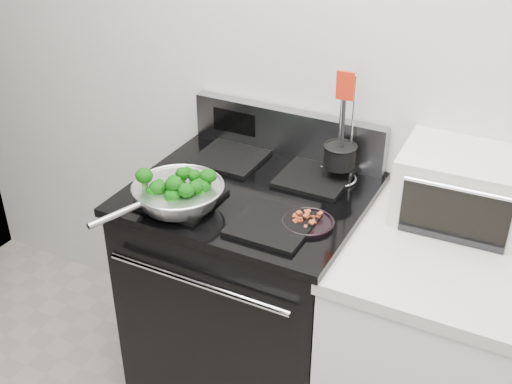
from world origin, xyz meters
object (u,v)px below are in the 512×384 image
Objects in this scene: skillet at (177,193)px; utensil_holder at (339,162)px; gas_range at (251,294)px; toaster_oven at (463,187)px; bacon_plate at (308,220)px.

utensil_holder reaches higher than skillet.
utensil_holder is at bearing 64.56° from skillet.
gas_range is 0.89m from toaster_oven.
gas_range is 6.76× the size of bacon_plate.
gas_range is at bearing -166.15° from toaster_oven.
gas_range reaches higher than bacon_plate.
skillet is 0.92m from toaster_oven.
toaster_oven is (0.67, 0.19, 0.55)m from gas_range.
utensil_holder reaches higher than bacon_plate.
gas_range is at bearing -144.68° from utensil_holder.
skillet is 0.57m from utensil_holder.
bacon_plate is 0.41× the size of utensil_holder.
utensil_holder reaches higher than gas_range.
skillet is (-0.16, -0.21, 0.51)m from gas_range.
gas_range is 0.57m from skillet.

